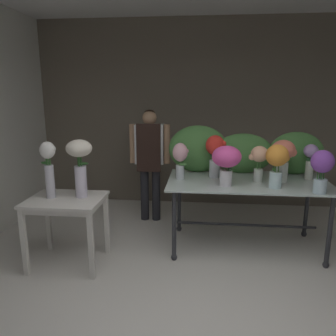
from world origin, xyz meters
name	(u,v)px	position (x,y,z in m)	size (l,w,h in m)	color
ground_plane	(200,248)	(0.00, 1.77, 0.00)	(7.81, 7.81, 0.00)	silver
wall_back	(203,114)	(0.00, 3.55, 1.49)	(5.45, 0.12, 2.97)	#706656
display_table_glass	(247,191)	(0.54, 1.87, 0.72)	(1.84, 1.00, 0.84)	silver
side_table_white	(67,207)	(-1.42, 1.28, 0.66)	(0.78, 0.63, 0.75)	silver
florist	(150,154)	(-0.73, 2.64, 0.99)	(0.58, 0.24, 1.61)	#232328
foliage_backdrop	(240,152)	(0.48, 2.25, 1.12)	(1.92, 0.30, 0.60)	#477F3D
vase_fuchsia_peonies	(227,160)	(0.27, 1.63, 1.13)	(0.32, 0.32, 0.45)	silver
vase_peach_snapdragons	(259,159)	(0.65, 1.84, 1.10)	(0.22, 0.19, 0.41)	silver
vase_scarlet_roses	(216,152)	(0.16, 2.00, 1.15)	(0.24, 0.23, 0.51)	silver
vase_coral_freesia	(283,156)	(0.92, 1.86, 1.14)	(0.28, 0.26, 0.48)	silver
vase_violet_hydrangea	(322,168)	(1.21, 1.46, 1.11)	(0.22, 0.22, 0.45)	silver
vase_sunset_dahlias	(277,162)	(0.80, 1.60, 1.13)	(0.25, 0.24, 0.47)	silver
vase_blush_anemones	(181,158)	(-0.25, 1.87, 1.10)	(0.19, 0.18, 0.43)	silver
vase_lilac_ranunculus	(311,159)	(1.26, 2.00, 1.09)	(0.16, 0.16, 0.42)	silver
vase_white_roses_tall	(49,166)	(-1.58, 1.28, 1.09)	(0.18, 0.16, 0.60)	silver
vase_cream_lisianthus_tall	(80,161)	(-1.26, 1.35, 1.15)	(0.27, 0.27, 0.62)	silver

